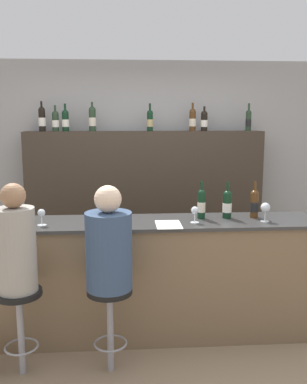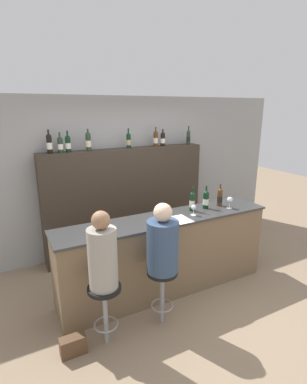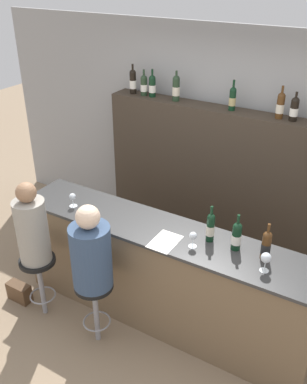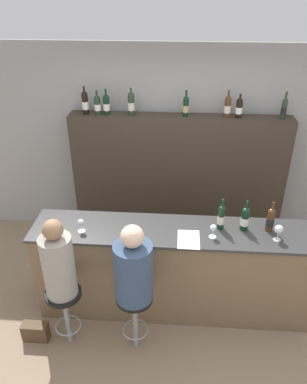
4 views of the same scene
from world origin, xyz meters
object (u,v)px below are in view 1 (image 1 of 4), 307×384
object	(u,v)px
wine_bottle_counter_1	(227,204)
guest_seated_left	(16,245)
wine_bottle_backbar_3	(92,119)
wine_glass_2	(265,208)
guest_seated_right	(109,246)
wine_glass_0	(41,214)
wine_glass_1	(195,211)
wine_bottle_backbar_2	(65,120)
bar_stool_left	(20,310)
wine_bottle_backbar_0	(42,119)
wine_bottle_backbar_6	(204,121)
wine_bottle_backbar_5	(193,120)
bar_stool_right	(110,307)
wine_bottle_counter_2	(254,203)
wine_bottle_backbar_1	(56,121)
wine_bottle_backbar_4	(150,120)
wine_bottle_backbar_7	(248,120)
wine_bottle_counter_0	(201,203)

from	to	relation	value
wine_bottle_counter_1	guest_seated_left	size ratio (longest dim) A/B	0.40
wine_bottle_backbar_3	wine_glass_2	xyz separation A→B (m)	(1.56, -1.42, -0.75)
guest_seated_left	guest_seated_right	distance (m)	0.67
wine_bottle_counter_1	wine_glass_0	world-z (taller)	wine_bottle_counter_1
wine_bottle_backbar_3	wine_bottle_counter_1	bearing A→B (deg)	-45.12
wine_bottle_backbar_3	wine_glass_1	distance (m)	1.87
wine_bottle_counter_1	wine_bottle_backbar_2	world-z (taller)	wine_bottle_backbar_2
bar_stool_left	guest_seated_right	size ratio (longest dim) A/B	0.85
wine_bottle_backbar_0	wine_bottle_backbar_6	bearing A→B (deg)	0.00
wine_bottle_backbar_0	wine_glass_1	size ratio (longest dim) A/B	2.36
wine_bottle_backbar_2	guest_seated_right	size ratio (longest dim) A/B	0.39
wine_bottle_backbar_5	bar_stool_right	distance (m)	2.51
guest_seated_left	bar_stool_right	size ratio (longest dim) A/B	1.21
wine_bottle_counter_2	wine_bottle_backbar_2	distance (m)	2.33
wine_bottle_backbar_0	guest_seated_left	bearing A→B (deg)	-86.46
wine_glass_1	bar_stool_right	distance (m)	1.06
wine_glass_2	bar_stool_left	size ratio (longest dim) A/B	0.25
bar_stool_left	guest_seated_right	bearing A→B (deg)	0.00
wine_bottle_backbar_1	wine_glass_0	bearing A→B (deg)	-87.06
wine_bottle_backbar_3	wine_bottle_backbar_4	bearing A→B (deg)	0.00
wine_bottle_backbar_5	wine_glass_2	world-z (taller)	wine_bottle_backbar_5
wine_bottle_backbar_5	wine_glass_0	distance (m)	2.19
wine_bottle_counter_1	guest_seated_right	bearing A→B (deg)	-149.53
wine_bottle_backbar_3	guest_seated_right	size ratio (longest dim) A/B	0.42
wine_bottle_backbar_1	wine_bottle_backbar_6	distance (m)	1.69
wine_glass_0	wine_glass_2	distance (m)	1.90
wine_bottle_backbar_0	guest_seated_left	xyz separation A→B (m)	(0.12, -1.88, -0.90)
wine_bottle_backbar_1	guest_seated_left	xyz separation A→B (m)	(-0.03, -1.88, -0.88)
wine_bottle_backbar_6	bar_stool_left	xyz separation A→B (m)	(-1.73, -1.88, -1.39)
bar_stool_right	wine_glass_0	bearing A→B (deg)	141.39
wine_bottle_backbar_1	wine_bottle_backbar_3	size ratio (longest dim) A/B	0.89
wine_glass_1	guest_seated_left	bearing A→B (deg)	-161.94
wine_bottle_counter_2	wine_bottle_backbar_6	xyz separation A→B (m)	(-0.23, 1.27, 0.72)
wine_bottle_backbar_2	wine_glass_1	size ratio (longest dim) A/B	2.19
wine_bottle_backbar_1	bar_stool_left	size ratio (longest dim) A/B	0.43
wine_bottle_backbar_2	wine_glass_2	world-z (taller)	wine_bottle_backbar_2
wine_glass_0	wine_glass_2	world-z (taller)	wine_glass_2
wine_bottle_backbar_6	guest_seated_right	size ratio (longest dim) A/B	0.36
wine_bottle_backbar_2	wine_bottle_backbar_7	distance (m)	2.10
wine_bottle_backbar_1	guest_seated_right	world-z (taller)	wine_bottle_backbar_1
wine_bottle_counter_1	wine_glass_1	distance (m)	0.35
wine_bottle_counter_0	wine_bottle_counter_1	xyz separation A→B (m)	(0.23, -0.00, -0.01)
wine_bottle_backbar_6	wine_glass_0	xyz separation A→B (m)	(-1.62, -1.42, -0.75)
wine_bottle_backbar_7	guest_seated_left	xyz separation A→B (m)	(-2.25, -1.88, -0.88)
wine_glass_0	wine_bottle_backbar_3	bearing A→B (deg)	76.56
wine_bottle_backbar_5	wine_glass_2	distance (m)	1.66
wine_bottle_backbar_2	wine_glass_2	size ratio (longest dim) A/B	1.87
wine_bottle_counter_1	wine_bottle_backbar_6	xyz separation A→B (m)	(0.02, 1.27, 0.72)
wine_bottle_backbar_5	wine_glass_0	xyz separation A→B (m)	(-1.48, -1.42, -0.77)
wine_bottle_counter_1	wine_bottle_backbar_6	world-z (taller)	wine_bottle_backbar_6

